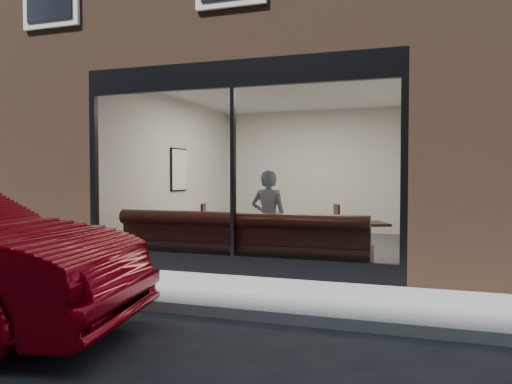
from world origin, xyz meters
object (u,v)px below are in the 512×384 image
(cafe_chair_right, at_px, (327,241))
(cafe_table_left, at_px, (209,215))
(cafe_chair_left, at_px, (194,240))
(cafe_table_right, at_px, (366,224))
(person, at_px, (269,219))
(banquette, at_px, (242,256))

(cafe_chair_right, bearing_deg, cafe_table_left, -3.45)
(cafe_chair_left, bearing_deg, cafe_table_right, 152.00)
(cafe_table_right, relative_size, cafe_chair_right, 1.70)
(person, height_order, cafe_table_left, person)
(cafe_table_left, distance_m, cafe_chair_left, 0.63)
(cafe_table_left, relative_size, cafe_chair_right, 1.50)
(person, height_order, cafe_table_right, person)
(banquette, relative_size, cafe_chair_right, 10.87)
(cafe_table_left, height_order, cafe_chair_left, cafe_table_left)
(banquette, relative_size, cafe_table_right, 6.40)
(cafe_table_right, xyz_separation_m, cafe_chair_left, (-3.35, 0.79, -0.50))
(person, bearing_deg, cafe_table_right, -168.37)
(cafe_table_left, xyz_separation_m, cafe_chair_left, (-0.37, 0.11, -0.50))
(banquette, height_order, cafe_table_left, cafe_table_left)
(banquette, bearing_deg, cafe_table_right, 18.42)
(cafe_table_left, xyz_separation_m, cafe_table_right, (2.98, -0.68, 0.00))
(banquette, bearing_deg, cafe_chair_right, 64.62)
(cafe_chair_left, bearing_deg, person, 134.79)
(banquette, distance_m, cafe_table_left, 1.80)
(cafe_table_left, height_order, cafe_chair_right, cafe_table_left)
(person, relative_size, cafe_table_left, 2.87)
(banquette, distance_m, cafe_chair_right, 2.24)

